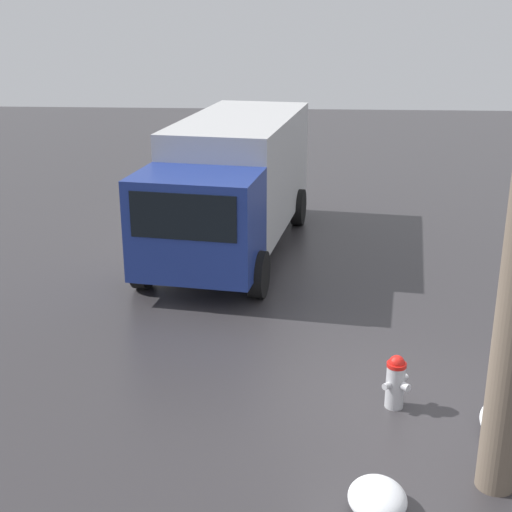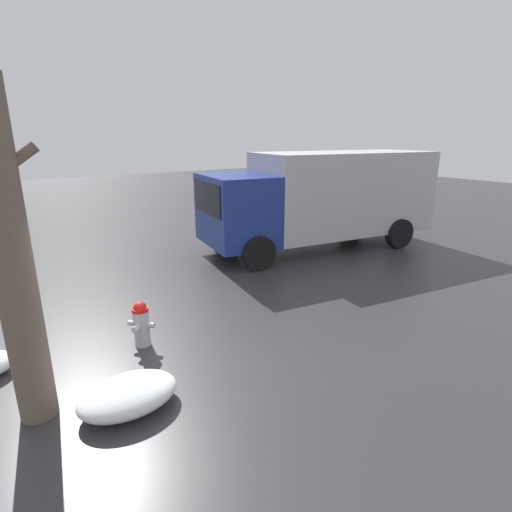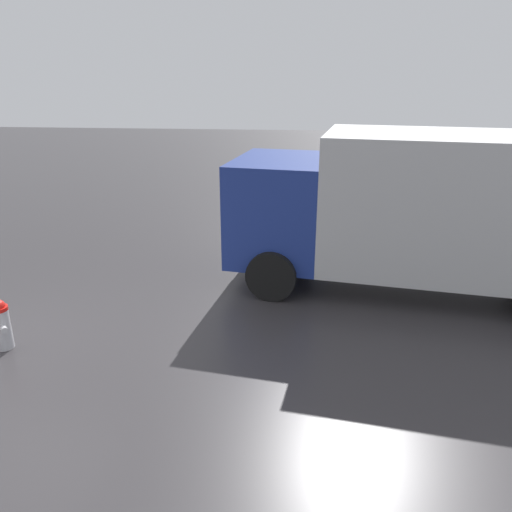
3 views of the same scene
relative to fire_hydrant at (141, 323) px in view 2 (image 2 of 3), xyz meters
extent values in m
plane|color=#333033|center=(0.00, 0.00, -0.40)|extent=(60.00, 60.00, 0.00)
cylinder|color=#B7B7BC|center=(0.00, 0.00, -0.09)|extent=(0.26, 0.26, 0.61)
cylinder|color=red|center=(0.00, 0.00, 0.24)|extent=(0.27, 0.27, 0.05)
sphere|color=red|center=(0.00, 0.00, 0.27)|extent=(0.22, 0.22, 0.22)
cylinder|color=#B7B7BC|center=(-0.13, -0.12, -0.02)|extent=(0.15, 0.15, 0.11)
cylinder|color=#B7B7BC|center=(0.12, -0.13, -0.02)|extent=(0.13, 0.13, 0.09)
cylinder|color=#B7B7BC|center=(-0.12, 0.13, -0.02)|extent=(0.13, 0.13, 0.09)
cylinder|color=#6B5B4C|center=(-1.65, -0.94, 1.58)|extent=(0.43, 0.43, 3.96)
cylinder|color=#6B5B4C|center=(-1.46, -0.94, 2.69)|extent=(0.50, 0.12, 0.40)
cube|color=navy|center=(3.89, 3.24, 0.99)|extent=(2.00, 2.51, 1.88)
cube|color=black|center=(3.05, 3.36, 1.37)|extent=(0.31, 1.91, 0.83)
cube|color=#BCBCBC|center=(7.42, 2.71, 1.26)|extent=(5.74, 3.07, 2.41)
cylinder|color=black|center=(3.80, 2.09, 0.05)|extent=(0.93, 0.41, 0.90)
cylinder|color=black|center=(4.14, 4.36, 0.05)|extent=(0.93, 0.41, 0.90)
cylinder|color=black|center=(8.60, 1.38, 0.05)|extent=(0.93, 0.41, 0.90)
cylinder|color=black|center=(8.94, 3.64, 0.05)|extent=(0.93, 0.41, 0.90)
ellipsoid|color=white|center=(-0.69, -1.45, -0.21)|extent=(1.26, 0.90, 0.37)
camera|label=1|loc=(-8.65, 1.36, 4.80)|focal=50.00mm
camera|label=2|loc=(-1.82, -5.95, 2.96)|focal=28.00mm
camera|label=3|loc=(4.34, -6.06, 3.44)|focal=35.00mm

